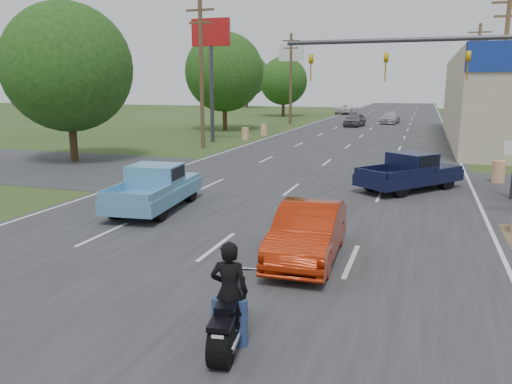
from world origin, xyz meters
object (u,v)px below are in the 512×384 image
(rider, at_px, (229,298))
(blue_pickup, at_px, (156,187))
(distant_car_grey, at_px, (355,120))
(distant_car_white, at_px, (346,109))
(navy_pickup, at_px, (412,171))
(distant_car_silver, at_px, (390,118))
(motorcycle, at_px, (229,320))
(red_convertible, at_px, (308,233))

(rider, xyz_separation_m, blue_pickup, (-5.93, 8.03, -0.06))
(rider, height_order, distant_car_grey, rider)
(distant_car_grey, relative_size, distant_car_white, 0.78)
(navy_pickup, bearing_deg, distant_car_silver, 133.32)
(motorcycle, relative_size, distant_car_white, 0.41)
(blue_pickup, distance_m, distant_car_white, 63.81)
(rider, bearing_deg, distant_car_silver, -98.51)
(motorcycle, bearing_deg, distant_car_silver, 81.50)
(navy_pickup, height_order, distant_car_white, navy_pickup)
(motorcycle, distance_m, rider, 0.37)
(distant_car_silver, bearing_deg, distant_car_grey, -114.60)
(red_convertible, bearing_deg, distant_car_white, 95.31)
(rider, xyz_separation_m, navy_pickup, (2.49, 14.31, -0.07))
(distant_car_silver, distance_m, distant_car_white, 20.39)
(red_convertible, distance_m, distant_car_grey, 42.96)
(distant_car_grey, bearing_deg, distant_car_silver, 66.46)
(red_convertible, xyz_separation_m, blue_pickup, (-6.21, 3.43, 0.11))
(rider, height_order, blue_pickup, rider)
(navy_pickup, height_order, distant_car_grey, navy_pickup)
(rider, bearing_deg, distant_car_white, -92.56)
(red_convertible, xyz_separation_m, distant_car_grey, (-4.50, 42.73, 0.03))
(distant_car_grey, bearing_deg, rider, -78.12)
(rider, bearing_deg, motorcycle, 90.00)
(distant_car_grey, bearing_deg, distant_car_white, 107.29)
(red_convertible, bearing_deg, navy_pickup, 74.85)
(navy_pickup, bearing_deg, rider, -61.59)
(rider, xyz_separation_m, distant_car_silver, (-0.92, 52.95, -0.20))
(distant_car_silver, bearing_deg, motorcycle, -83.26)
(motorcycle, xyz_separation_m, distant_car_grey, (-4.22, 47.38, 0.22))
(red_convertible, relative_size, distant_car_silver, 0.92)
(navy_pickup, distance_m, distant_car_silver, 38.79)
(distant_car_grey, xyz_separation_m, distant_car_white, (-4.53, 24.46, 0.03))
(distant_car_grey, relative_size, distant_car_silver, 0.92)
(motorcycle, height_order, distant_car_grey, distant_car_grey)
(red_convertible, relative_size, distant_car_white, 0.78)
(blue_pickup, height_order, navy_pickup, blue_pickup)
(blue_pickup, height_order, distant_car_silver, blue_pickup)
(motorcycle, height_order, distant_car_silver, distant_car_silver)
(navy_pickup, relative_size, distant_car_grey, 1.15)
(rider, relative_size, blue_pickup, 0.35)
(navy_pickup, relative_size, distant_car_silver, 1.06)
(rider, height_order, navy_pickup, rider)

